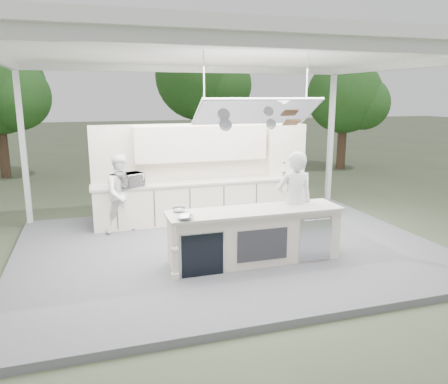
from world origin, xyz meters
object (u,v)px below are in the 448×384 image
object	(u,v)px
demo_island	(254,236)
head_chef	(294,203)
back_counter	(204,200)
sous_chef	(123,194)

from	to	relation	value
demo_island	head_chef	world-z (taller)	head_chef
demo_island	back_counter	world-z (taller)	same
demo_island	sous_chef	world-z (taller)	sous_chef
demo_island	back_counter	size ratio (longest dim) A/B	0.61
back_counter	head_chef	bearing A→B (deg)	-68.17
demo_island	head_chef	xyz separation A→B (m)	(0.86, 0.21, 0.48)
back_counter	head_chef	world-z (taller)	head_chef
demo_island	head_chef	distance (m)	1.01
demo_island	sous_chef	size ratio (longest dim) A/B	1.85
back_counter	sous_chef	bearing A→B (deg)	-169.39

